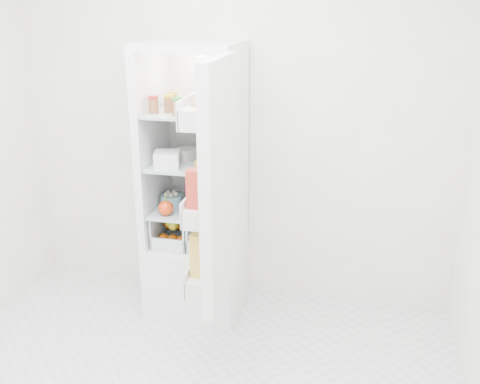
% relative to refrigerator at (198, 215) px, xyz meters
% --- Properties ---
extents(room_walls, '(3.02, 3.02, 2.61)m').
position_rel_refrigerator_xyz_m(room_walls, '(0.20, -1.25, 0.93)').
color(room_walls, silver).
rests_on(room_walls, ground).
extents(refrigerator, '(0.60, 0.60, 1.80)m').
position_rel_refrigerator_xyz_m(refrigerator, '(0.00, 0.00, 0.00)').
color(refrigerator, white).
rests_on(refrigerator, ground).
extents(shelf_low, '(0.49, 0.53, 0.01)m').
position_rel_refrigerator_xyz_m(shelf_low, '(-0.00, -0.06, 0.07)').
color(shelf_low, '#A4B8C0').
rests_on(shelf_low, refrigerator).
extents(shelf_mid, '(0.49, 0.53, 0.02)m').
position_rel_refrigerator_xyz_m(shelf_mid, '(-0.00, -0.06, 0.38)').
color(shelf_mid, '#A4B8C0').
rests_on(shelf_mid, refrigerator).
extents(shelf_top, '(0.49, 0.53, 0.02)m').
position_rel_refrigerator_xyz_m(shelf_top, '(-0.00, -0.06, 0.71)').
color(shelf_top, '#A4B8C0').
rests_on(shelf_top, refrigerator).
extents(crisper_left, '(0.23, 0.46, 0.22)m').
position_rel_refrigerator_xyz_m(crisper_left, '(-0.12, -0.06, -0.06)').
color(crisper_left, silver).
rests_on(crisper_left, refrigerator).
extents(crisper_right, '(0.23, 0.46, 0.22)m').
position_rel_refrigerator_xyz_m(crisper_right, '(0.12, -0.06, -0.06)').
color(crisper_right, silver).
rests_on(crisper_right, refrigerator).
extents(condiment_jars, '(0.46, 0.34, 0.08)m').
position_rel_refrigerator_xyz_m(condiment_jars, '(-0.01, -0.12, 0.76)').
color(condiment_jars, '#B21919').
rests_on(condiment_jars, shelf_top).
extents(squeeze_bottle, '(0.06, 0.06, 0.16)m').
position_rel_refrigerator_xyz_m(squeeze_bottle, '(0.21, -0.04, 0.80)').
color(squeeze_bottle, white).
rests_on(squeeze_bottle, shelf_top).
extents(tub_white, '(0.18, 0.18, 0.10)m').
position_rel_refrigerator_xyz_m(tub_white, '(-0.13, -0.21, 0.44)').
color(tub_white, white).
rests_on(tub_white, shelf_mid).
extents(tub_cream, '(0.17, 0.17, 0.08)m').
position_rel_refrigerator_xyz_m(tub_cream, '(-0.06, -0.04, 0.43)').
color(tub_cream, beige).
rests_on(tub_cream, shelf_mid).
extents(tin_red, '(0.11, 0.11, 0.06)m').
position_rel_refrigerator_xyz_m(tin_red, '(0.17, -0.28, 0.42)').
color(tin_red, '#B6351B').
rests_on(tin_red, shelf_mid).
extents(foil_tray, '(0.21, 0.19, 0.04)m').
position_rel_refrigerator_xyz_m(foil_tray, '(-0.09, 0.08, 0.41)').
color(foil_tray, silver).
rests_on(foil_tray, shelf_mid).
extents(tub_green, '(0.15, 0.18, 0.09)m').
position_rel_refrigerator_xyz_m(tub_green, '(0.14, -0.07, 0.44)').
color(tub_green, '#439447').
rests_on(tub_green, shelf_mid).
extents(red_cabbage, '(0.19, 0.19, 0.19)m').
position_rel_refrigerator_xyz_m(red_cabbage, '(0.00, 0.01, 0.18)').
color(red_cabbage, '#612159').
rests_on(red_cabbage, shelf_low).
extents(bell_pepper, '(0.10, 0.10, 0.10)m').
position_rel_refrigerator_xyz_m(bell_pepper, '(-0.13, -0.25, 0.13)').
color(bell_pepper, red).
rests_on(bell_pepper, shelf_low).
extents(mushroom_bowl, '(0.16, 0.16, 0.07)m').
position_rel_refrigerator_xyz_m(mushroom_bowl, '(-0.17, -0.06, 0.11)').
color(mushroom_bowl, '#8AC0CE').
rests_on(mushroom_bowl, shelf_low).
extents(citrus_pile, '(0.20, 0.24, 0.16)m').
position_rel_refrigerator_xyz_m(citrus_pile, '(-0.13, -0.12, -0.07)').
color(citrus_pile, orange).
rests_on(citrus_pile, refrigerator).
extents(veg_pile, '(0.16, 0.30, 0.10)m').
position_rel_refrigerator_xyz_m(veg_pile, '(0.13, -0.06, -0.10)').
color(veg_pile, '#164417').
rests_on(veg_pile, refrigerator).
extents(fridge_door, '(0.17, 0.60, 1.30)m').
position_rel_refrigerator_xyz_m(fridge_door, '(0.30, -0.64, 0.43)').
color(fridge_door, white).
rests_on(fridge_door, refrigerator).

